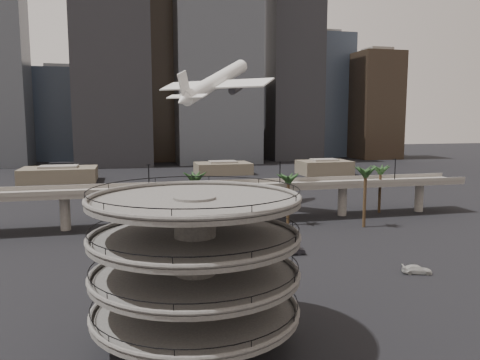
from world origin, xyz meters
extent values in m
plane|color=black|center=(0.00, 0.00, 0.00)|extent=(700.00, 700.00, 0.00)
cylinder|color=#4C4A47|center=(-13.00, -4.00, 8.00)|extent=(4.40, 4.40, 16.50)
cylinder|color=#4C4A47|center=(-13.00, -4.00, 3.77)|extent=(22.00, 22.00, 0.45)
torus|color=#4C4A47|center=(-13.00, -4.00, 4.25)|extent=(22.20, 22.20, 0.50)
torus|color=black|center=(-13.00, -4.00, 5.05)|extent=(21.80, 21.80, 0.10)
cylinder|color=#4C4A47|center=(-13.00, -4.00, 7.78)|extent=(22.00, 22.00, 0.45)
torus|color=#4C4A47|center=(-13.00, -4.00, 8.25)|extent=(22.20, 22.20, 0.50)
torus|color=black|center=(-13.00, -4.00, 9.05)|extent=(21.80, 21.80, 0.10)
cylinder|color=#4C4A47|center=(-13.00, -4.00, 11.78)|extent=(22.00, 22.00, 0.45)
torus|color=#4C4A47|center=(-13.00, -4.00, 12.25)|extent=(22.20, 22.20, 0.50)
torus|color=black|center=(-13.00, -4.00, 13.05)|extent=(21.80, 21.80, 0.10)
cylinder|color=#4C4A47|center=(-13.00, -4.00, 15.78)|extent=(22.00, 22.00, 0.45)
torus|color=#4C4A47|center=(-13.00, -4.00, 16.25)|extent=(22.20, 22.20, 0.50)
torus|color=black|center=(-13.00, -4.00, 17.05)|extent=(21.80, 21.80, 0.10)
cube|color=slate|center=(0.00, 55.00, 8.00)|extent=(130.00, 9.00, 0.90)
cube|color=slate|center=(0.00, 50.50, 8.90)|extent=(130.00, 0.30, 1.00)
cube|color=slate|center=(0.00, 59.50, 8.90)|extent=(130.00, 0.30, 1.00)
cylinder|color=slate|center=(-33.00, 55.00, 3.80)|extent=(2.20, 2.20, 8.00)
cylinder|color=slate|center=(-11.00, 55.00, 3.80)|extent=(2.20, 2.20, 8.00)
cylinder|color=slate|center=(11.00, 55.00, 3.80)|extent=(2.20, 2.20, 8.00)
cylinder|color=slate|center=(33.00, 55.00, 3.80)|extent=(2.20, 2.20, 8.00)
cylinder|color=slate|center=(55.00, 55.00, 3.80)|extent=(2.20, 2.20, 8.00)
cylinder|color=black|center=(-15.00, 51.00, 11.50)|extent=(0.24, 0.24, 6.00)
cylinder|color=black|center=(15.00, 51.00, 11.50)|extent=(0.24, 0.24, 6.00)
cylinder|color=black|center=(45.00, 51.00, 11.50)|extent=(0.24, 0.24, 6.00)
cylinder|color=#43321C|center=(-6.00, 44.00, 6.08)|extent=(0.70, 0.70, 12.15)
ellipsoid|color=#1E3B1A|center=(-6.00, 44.00, 12.55)|extent=(4.40, 4.40, 2.00)
cylinder|color=#43321C|center=(16.00, 48.00, 5.40)|extent=(0.70, 0.70, 10.80)
ellipsoid|color=#1E3B1A|center=(16.00, 48.00, 11.20)|extent=(4.40, 4.40, 2.00)
cylinder|color=#43321C|center=(32.00, 42.00, 6.30)|extent=(0.70, 0.70, 12.60)
ellipsoid|color=#1E3B1A|center=(32.00, 42.00, 13.00)|extent=(4.40, 4.40, 2.00)
cylinder|color=#43321C|center=(44.00, 56.00, 5.62)|extent=(0.70, 0.70, 11.25)
ellipsoid|color=#1E3B1A|center=(44.00, 56.00, 11.65)|extent=(4.40, 4.40, 2.00)
cube|color=brown|center=(-45.00, 140.00, 2.75)|extent=(28.00, 18.00, 5.50)
cube|color=slate|center=(-45.00, 140.00, 5.90)|extent=(14.00, 9.00, 0.80)
cube|color=brown|center=(22.00, 150.00, 2.50)|extent=(24.00, 16.00, 5.00)
cube|color=slate|center=(22.00, 150.00, 5.40)|extent=(12.00, 8.00, 0.80)
cube|color=brown|center=(65.00, 138.00, 3.00)|extent=(22.00, 15.00, 6.00)
cube|color=slate|center=(65.00, 138.00, 6.40)|extent=(11.00, 7.50, 0.80)
cube|color=#464A52|center=(-80.00, 210.00, 43.15)|extent=(26.00, 24.00, 86.30)
cube|color=#333E4F|center=(-55.00, 245.00, 26.55)|extent=(30.00, 30.00, 53.10)
cube|color=slate|center=(-55.00, 245.00, 54.30)|extent=(16.50, 16.50, 2.40)
cube|color=black|center=(-25.00, 200.00, 60.85)|extent=(38.00, 30.00, 121.70)
cube|color=black|center=(5.00, 225.00, 49.79)|extent=(28.00, 26.00, 99.57)
cube|color=#464A52|center=(30.00, 205.00, 66.38)|extent=(45.00, 32.00, 132.76)
cube|color=#84775B|center=(55.00, 240.00, 23.23)|extent=(24.00, 24.00, 46.47)
cube|color=slate|center=(55.00, 240.00, 47.67)|extent=(13.20, 13.20, 2.40)
cube|color=black|center=(78.00, 215.00, 52.55)|extent=(30.00, 28.00, 105.10)
cube|color=#333E4F|center=(105.00, 235.00, 38.72)|extent=(34.00, 30.00, 77.44)
cube|color=slate|center=(105.00, 235.00, 78.64)|extent=(18.70, 16.50, 2.40)
cube|color=black|center=(130.00, 210.00, 32.08)|extent=(26.00, 26.00, 64.17)
cube|color=slate|center=(130.00, 210.00, 65.37)|extent=(14.30, 14.30, 2.40)
cube|color=#84775B|center=(18.00, 260.00, 21.02)|extent=(22.00, 22.00, 42.04)
cube|color=slate|center=(18.00, 260.00, 43.24)|extent=(12.10, 12.10, 2.40)
cylinder|color=silver|center=(3.85, 70.69, 34.07)|extent=(22.20, 23.61, 13.67)
cone|color=silver|center=(14.12, 81.81, 39.69)|extent=(5.96, 6.02, 4.79)
cone|color=silver|center=(-6.43, 59.56, 28.45)|extent=(5.56, 5.63, 4.40)
cube|color=silver|center=(3.33, 70.13, 33.12)|extent=(27.37, 25.97, 2.70)
cube|color=silver|center=(-5.20, 60.89, 29.57)|extent=(9.31, 8.86, 1.11)
cube|color=silver|center=(-5.89, 60.14, 32.30)|extent=(3.74, 4.01, 6.53)
cylinder|color=#28282E|center=(-0.21, 74.75, 31.94)|extent=(4.81, 4.96, 3.48)
cylinder|color=#28282E|center=(8.22, 66.97, 31.94)|extent=(4.81, 4.96, 3.48)
imported|color=#B1192B|center=(-1.00, 19.00, 0.83)|extent=(5.26, 3.39, 1.67)
imported|color=black|center=(8.56, 25.56, 0.84)|extent=(5.27, 2.38, 1.68)
imported|color=beige|center=(24.34, 10.94, 0.66)|extent=(4.90, 3.21, 1.32)
camera|label=1|loc=(-19.84, -51.53, 24.25)|focal=35.00mm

